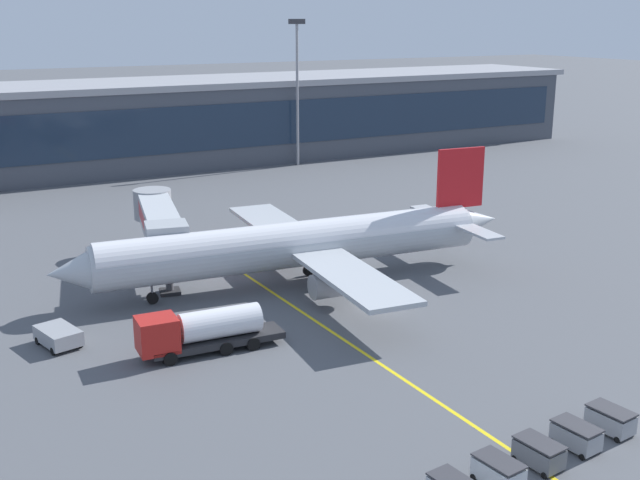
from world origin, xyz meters
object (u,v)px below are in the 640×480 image
main_airliner (296,244)px  fuel_tanker (201,330)px  baggage_cart_2 (539,453)px  pushback_tug (58,335)px  baggage_cart_3 (576,436)px  baggage_cart_4 (610,420)px  baggage_cart_1 (498,472)px

main_airliner → fuel_tanker: bearing=-141.6°
main_airliner → baggage_cart_2: main_airliner is taller
fuel_tanker → pushback_tug: (-8.97, 6.40, -0.90)m
baggage_cart_3 → baggage_cart_4: 3.20m
fuel_tanker → pushback_tug: size_ratio=2.58×
fuel_tanker → baggage_cart_4: 28.31m
fuel_tanker → baggage_cart_3: 26.81m
baggage_cart_4 → fuel_tanker: bearing=127.2°
baggage_cart_1 → baggage_cart_4: (9.54, 1.06, 0.00)m
pushback_tug → baggage_cart_3: baggage_cart_3 is taller
baggage_cart_4 → baggage_cart_1: bearing=-173.7°
main_airliner → baggage_cart_1: 34.64m
fuel_tanker → pushback_tug: fuel_tanker is taller
baggage_cart_1 → baggage_cart_2: same height
baggage_cart_1 → baggage_cart_4: 9.60m
baggage_cart_1 → main_airliner: bearing=80.6°
main_airliner → baggage_cart_3: bearing=-88.7°
pushback_tug → baggage_cart_2: baggage_cart_2 is taller
baggage_cart_4 → baggage_cart_2: bearing=-173.7°
pushback_tug → baggage_cart_1: baggage_cart_1 is taller
pushback_tug → baggage_cart_3: bearing=-52.0°
main_airliner → fuel_tanker: main_airliner is taller
fuel_tanker → baggage_cart_4: bearing=-52.8°
fuel_tanker → baggage_cart_2: 25.62m
fuel_tanker → baggage_cart_4: size_ratio=3.90×
pushback_tug → baggage_cart_3: 37.18m
fuel_tanker → baggage_cart_2: bearing=-65.1°
main_airliner → baggage_cart_2: bearing=-94.1°
main_airliner → baggage_cart_4: (3.93, -32.99, -3.02)m
fuel_tanker → baggage_cart_2: size_ratio=3.90×
baggage_cart_3 → main_airliner: bearing=91.3°
pushback_tug → baggage_cart_1: size_ratio=1.51×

